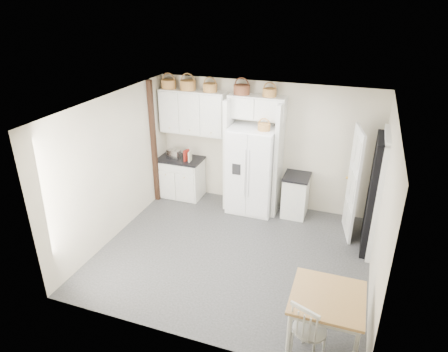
% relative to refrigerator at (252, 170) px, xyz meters
% --- Properties ---
extents(floor, '(4.50, 4.50, 0.00)m').
position_rel_refrigerator_xyz_m(floor, '(0.15, -1.63, -0.89)').
color(floor, '#2A2A2A').
rests_on(floor, ground).
extents(ceiling, '(4.50, 4.50, 0.00)m').
position_rel_refrigerator_xyz_m(ceiling, '(0.15, -1.63, 1.71)').
color(ceiling, white).
rests_on(ceiling, wall_back).
extents(wall_back, '(4.50, 0.00, 4.50)m').
position_rel_refrigerator_xyz_m(wall_back, '(0.15, 0.37, 0.41)').
color(wall_back, '#BEB49F').
rests_on(wall_back, floor).
extents(wall_left, '(0.00, 4.00, 4.00)m').
position_rel_refrigerator_xyz_m(wall_left, '(-2.10, -1.63, 0.41)').
color(wall_left, '#BEB49F').
rests_on(wall_left, floor).
extents(wall_right, '(0.00, 4.00, 4.00)m').
position_rel_refrigerator_xyz_m(wall_right, '(2.40, -1.63, 0.41)').
color(wall_right, '#BEB49F').
rests_on(wall_right, floor).
extents(refrigerator, '(0.92, 0.74, 1.77)m').
position_rel_refrigerator_xyz_m(refrigerator, '(0.00, 0.00, 0.00)').
color(refrigerator, white).
rests_on(refrigerator, floor).
extents(base_cab_left, '(0.92, 0.58, 0.85)m').
position_rel_refrigerator_xyz_m(base_cab_left, '(-1.63, 0.07, -0.46)').
color(base_cab_left, silver).
rests_on(base_cab_left, floor).
extents(base_cab_right, '(0.47, 0.56, 0.82)m').
position_rel_refrigerator_xyz_m(base_cab_right, '(0.90, 0.07, -0.48)').
color(base_cab_right, silver).
rests_on(base_cab_right, floor).
extents(dining_table, '(0.90, 0.90, 0.74)m').
position_rel_refrigerator_xyz_m(dining_table, '(1.85, -3.08, -0.52)').
color(dining_table, '#A46932').
rests_on(dining_table, floor).
extents(windsor_chair, '(0.53, 0.51, 0.86)m').
position_rel_refrigerator_xyz_m(windsor_chair, '(1.70, -3.38, -0.46)').
color(windsor_chair, silver).
rests_on(windsor_chair, floor).
extents(counter_left, '(0.96, 0.62, 0.04)m').
position_rel_refrigerator_xyz_m(counter_left, '(-1.63, 0.07, -0.02)').
color(counter_left, black).
rests_on(counter_left, base_cab_left).
extents(counter_right, '(0.51, 0.60, 0.04)m').
position_rel_refrigerator_xyz_m(counter_right, '(0.90, 0.07, -0.04)').
color(counter_right, black).
rests_on(counter_right, base_cab_right).
extents(toaster, '(0.31, 0.21, 0.20)m').
position_rel_refrigerator_xyz_m(toaster, '(-1.75, 0.01, 0.10)').
color(toaster, silver).
rests_on(toaster, counter_left).
extents(cookbook_red, '(0.08, 0.17, 0.25)m').
position_rel_refrigerator_xyz_m(cookbook_red, '(-1.44, -0.01, 0.12)').
color(cookbook_red, maroon).
rests_on(cookbook_red, counter_left).
extents(cookbook_cream, '(0.04, 0.15, 0.22)m').
position_rel_refrigerator_xyz_m(cookbook_cream, '(-1.36, -0.01, 0.11)').
color(cookbook_cream, beige).
rests_on(cookbook_cream, counter_left).
extents(basket_upper_a, '(0.31, 0.31, 0.18)m').
position_rel_refrigerator_xyz_m(basket_upper_a, '(-1.87, 0.20, 1.55)').
color(basket_upper_a, '#9C6234').
rests_on(basket_upper_a, upper_cabinet).
extents(basket_upper_b, '(0.32, 0.32, 0.19)m').
position_rel_refrigerator_xyz_m(basket_upper_b, '(-1.45, 0.20, 1.56)').
color(basket_upper_b, '#9C6234').
rests_on(basket_upper_b, upper_cabinet).
extents(basket_upper_c, '(0.28, 0.28, 0.16)m').
position_rel_refrigerator_xyz_m(basket_upper_c, '(-0.97, 0.20, 1.54)').
color(basket_upper_c, '#9C6234').
rests_on(basket_upper_c, upper_cabinet).
extents(basket_bridge_a, '(0.32, 0.32, 0.18)m').
position_rel_refrigerator_xyz_m(basket_bridge_a, '(-0.32, 0.20, 1.55)').
color(basket_bridge_a, brown).
rests_on(basket_bridge_a, bridge_cabinet).
extents(basket_bridge_b, '(0.26, 0.26, 0.15)m').
position_rel_refrigerator_xyz_m(basket_bridge_b, '(0.23, 0.20, 1.54)').
color(basket_bridge_b, '#9C6234').
rests_on(basket_bridge_b, bridge_cabinet).
extents(basket_fridge_b, '(0.24, 0.24, 0.13)m').
position_rel_refrigerator_xyz_m(basket_fridge_b, '(0.23, -0.10, 0.95)').
color(basket_fridge_b, '#9C6234').
rests_on(basket_fridge_b, refrigerator).
extents(upper_cabinet, '(1.40, 0.34, 0.90)m').
position_rel_refrigerator_xyz_m(upper_cabinet, '(-1.35, 0.20, 1.01)').
color(upper_cabinet, silver).
rests_on(upper_cabinet, wall_back).
extents(bridge_cabinet, '(1.12, 0.34, 0.45)m').
position_rel_refrigerator_xyz_m(bridge_cabinet, '(-0.00, 0.20, 1.24)').
color(bridge_cabinet, silver).
rests_on(bridge_cabinet, wall_back).
extents(fridge_panel_left, '(0.08, 0.60, 2.30)m').
position_rel_refrigerator_xyz_m(fridge_panel_left, '(-0.51, 0.07, 0.26)').
color(fridge_panel_left, silver).
rests_on(fridge_panel_left, floor).
extents(fridge_panel_right, '(0.08, 0.60, 2.30)m').
position_rel_refrigerator_xyz_m(fridge_panel_right, '(0.51, 0.07, 0.26)').
color(fridge_panel_right, silver).
rests_on(fridge_panel_right, floor).
extents(trim_post, '(0.09, 0.09, 2.60)m').
position_rel_refrigerator_xyz_m(trim_post, '(-2.05, -0.28, 0.41)').
color(trim_post, black).
rests_on(trim_post, floor).
extents(doorway_void, '(0.18, 0.85, 2.05)m').
position_rel_refrigerator_xyz_m(doorway_void, '(2.31, -0.63, 0.14)').
color(doorway_void, black).
rests_on(doorway_void, floor).
extents(door_slab, '(0.21, 0.79, 2.05)m').
position_rel_refrigerator_xyz_m(door_slab, '(1.95, -0.29, 0.14)').
color(door_slab, white).
rests_on(door_slab, floor).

